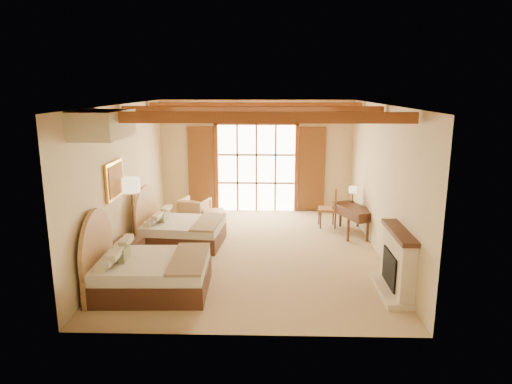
{
  "coord_description": "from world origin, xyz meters",
  "views": [
    {
      "loc": [
        0.35,
        -9.54,
        3.56
      ],
      "look_at": [
        0.08,
        0.2,
        1.3
      ],
      "focal_mm": 32.0,
      "sensor_mm": 36.0,
      "label": 1
    }
  ],
  "objects_px": {
    "bed_far": "(177,229)",
    "nightstand": "(129,254)",
    "armchair": "(194,210)",
    "desk": "(354,219)",
    "bed_near": "(143,270)"
  },
  "relations": [
    {
      "from": "armchair",
      "to": "nightstand",
      "type": "bearing_deg",
      "value": 94.07
    },
    {
      "from": "nightstand",
      "to": "armchair",
      "type": "xyz_separation_m",
      "value": [
        0.8,
        3.24,
        0.03
      ]
    },
    {
      "from": "bed_far",
      "to": "nightstand",
      "type": "height_order",
      "value": "bed_far"
    },
    {
      "from": "nightstand",
      "to": "armchair",
      "type": "bearing_deg",
      "value": 82.55
    },
    {
      "from": "bed_far",
      "to": "nightstand",
      "type": "bearing_deg",
      "value": -108.63
    },
    {
      "from": "bed_far",
      "to": "nightstand",
      "type": "xyz_separation_m",
      "value": [
        -0.66,
        -1.48,
        -0.06
      ]
    },
    {
      "from": "bed_far",
      "to": "armchair",
      "type": "bearing_deg",
      "value": 91.25
    },
    {
      "from": "bed_far",
      "to": "desk",
      "type": "bearing_deg",
      "value": 17.52
    },
    {
      "from": "bed_far",
      "to": "armchair",
      "type": "relative_size",
      "value": 2.66
    },
    {
      "from": "bed_far",
      "to": "desk",
      "type": "xyz_separation_m",
      "value": [
        4.22,
        0.89,
        0.01
      ]
    },
    {
      "from": "desk",
      "to": "nightstand",
      "type": "bearing_deg",
      "value": -176.05
    },
    {
      "from": "nightstand",
      "to": "desk",
      "type": "xyz_separation_m",
      "value": [
        4.88,
        2.37,
        0.06
      ]
    },
    {
      "from": "bed_near",
      "to": "desk",
      "type": "bearing_deg",
      "value": 36.33
    },
    {
      "from": "bed_near",
      "to": "armchair",
      "type": "relative_size",
      "value": 2.78
    },
    {
      "from": "armchair",
      "to": "desk",
      "type": "relative_size",
      "value": 0.53
    }
  ]
}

